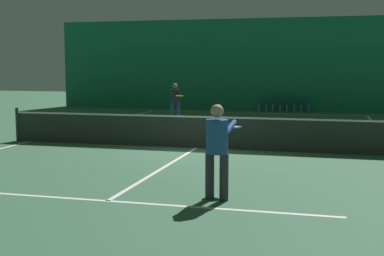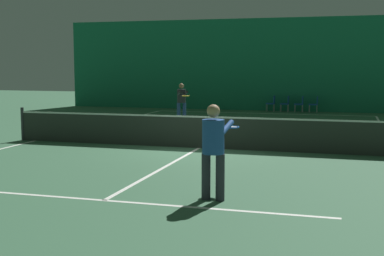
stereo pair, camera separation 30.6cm
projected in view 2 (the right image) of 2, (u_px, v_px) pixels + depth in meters
The scene contains 14 objects.
ground_plane at pixel (199, 148), 15.73m from camera, with size 60.00×60.00×0.00m, color #386647.
backdrop_curtain at pixel (268, 65), 28.52m from camera, with size 23.00×0.12×4.92m.
court_line_baseline_far at pixel (262, 113), 27.07m from camera, with size 11.00×0.10×0.00m.
court_line_service_far at pixel (241, 125), 21.83m from camera, with size 8.25×0.10×0.00m.
court_line_service_near at pixel (104, 200), 9.62m from camera, with size 8.25×0.10×0.00m.
court_line_sideline_left at pixel (35, 141), 17.26m from camera, with size 0.10×23.80×0.00m.
court_line_centre at pixel (199, 148), 15.72m from camera, with size 0.10×12.80×0.00m.
tennis_net at pixel (199, 131), 15.67m from camera, with size 12.00×0.10×1.07m.
player_near at pixel (214, 144), 9.58m from camera, with size 0.51×1.41×1.73m.
player_far at pixel (182, 99), 23.20m from camera, with size 0.93×1.35×1.65m.
courtside_chair_0 at pixel (272, 102), 28.14m from camera, with size 0.44×0.44×0.84m.
courtside_chair_1 at pixel (286, 103), 27.93m from camera, with size 0.44×0.44×0.84m.
courtside_chair_2 at pixel (300, 103), 27.73m from camera, with size 0.44×0.44×0.84m.
courtside_chair_3 at pixel (315, 103), 27.52m from camera, with size 0.44×0.44×0.84m.
Camera 2 is at (4.16, -14.98, 2.42)m, focal length 50.00 mm.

